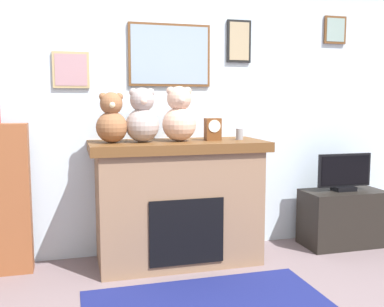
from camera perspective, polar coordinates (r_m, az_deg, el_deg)
back_wall at (r=4.01m, az=-4.43°, el=5.87°), size 5.20×0.15×2.60m
fireplace at (r=3.77m, az=-1.84°, el=-6.16°), size 1.46×0.66×1.03m
tv_stand at (r=4.48m, az=18.80°, el=-7.84°), size 0.76×0.40×0.53m
television at (r=4.39m, az=19.02°, el=-2.41°), size 0.54×0.14×0.35m
candle_jar at (r=3.83m, az=6.13°, el=2.50°), size 0.06×0.06×0.10m
mantel_clock at (r=3.74m, az=2.69°, el=3.14°), size 0.13×0.10×0.19m
teddy_bear_grey at (r=3.57m, az=-10.31°, el=4.24°), size 0.25×0.25×0.40m
teddy_bear_brown at (r=3.60m, az=-6.42°, el=4.60°), size 0.27×0.27×0.44m
teddy_bear_cream at (r=3.66m, az=-1.66°, el=4.77°), size 0.28×0.28×0.45m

